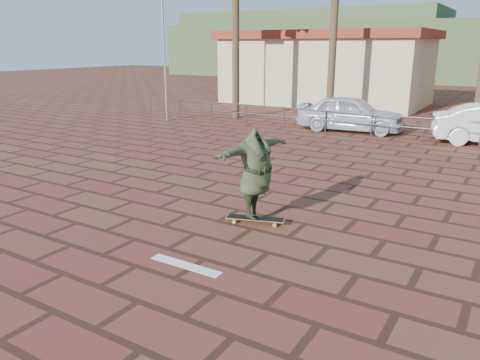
# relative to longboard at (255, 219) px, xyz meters

# --- Properties ---
(ground) EXTENTS (120.00, 120.00, 0.00)m
(ground) POSITION_rel_longboard_xyz_m (-0.74, -1.15, -0.10)
(ground) COLOR brown
(ground) RESTS_ON ground
(paint_stripe) EXTENTS (1.40, 0.22, 0.01)m
(paint_stripe) POSITION_rel_longboard_xyz_m (-0.04, -2.35, -0.10)
(paint_stripe) COLOR white
(paint_stripe) RESTS_ON ground
(guardrail) EXTENTS (24.06, 0.06, 1.00)m
(guardrail) POSITION_rel_longboard_xyz_m (-0.74, 10.85, 0.58)
(guardrail) COLOR #47494F
(guardrail) RESTS_ON ground
(flagpole) EXTENTS (1.30, 0.10, 8.00)m
(flagpole) POSITION_rel_longboard_xyz_m (-10.61, 9.85, 4.54)
(flagpole) COLOR gray
(flagpole) RESTS_ON ground
(building_west) EXTENTS (12.60, 7.60, 4.50)m
(building_west) POSITION_rel_longboard_xyz_m (-6.74, 20.85, 2.18)
(building_west) COLOR beige
(building_west) RESTS_ON ground
(hill_front) EXTENTS (70.00, 18.00, 6.00)m
(hill_front) POSITION_rel_longboard_xyz_m (-0.74, 48.85, 2.90)
(hill_front) COLOR #384C28
(hill_front) RESTS_ON ground
(hill_back) EXTENTS (35.00, 14.00, 8.00)m
(hill_back) POSITION_rel_longboard_xyz_m (-22.74, 54.85, 3.90)
(hill_back) COLOR #384C28
(hill_back) RESTS_ON ground
(longboard) EXTENTS (1.28, 0.66, 0.12)m
(longboard) POSITION_rel_longboard_xyz_m (0.00, 0.00, 0.00)
(longboard) COLOR olive
(longboard) RESTS_ON ground
(skateboarder) EXTENTS (0.94, 2.42, 1.92)m
(skateboarder) POSITION_rel_longboard_xyz_m (-0.00, -0.00, 0.98)
(skateboarder) COLOR #363F22
(skateboarder) RESTS_ON longboard
(car_silver) EXTENTS (4.74, 2.30, 1.56)m
(car_silver) POSITION_rel_longboard_xyz_m (-2.00, 11.85, 0.68)
(car_silver) COLOR silver
(car_silver) RESTS_ON ground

